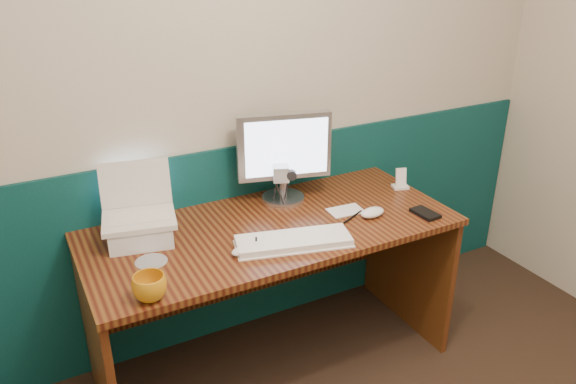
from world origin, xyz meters
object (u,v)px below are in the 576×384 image
laptop (136,195)px  mug (150,287)px  desk (273,298)px  monitor (283,157)px  camcorder (281,183)px  keyboard (293,242)px

laptop → mug: size_ratio=2.43×
desk → laptop: bearing=166.2°
monitor → mug: (-0.77, -0.50, -0.17)m
laptop → camcorder: laptop is taller
desk → mug: size_ratio=13.55×
mug → camcorder: 0.87m
mug → camcorder: camcorder is taller
laptop → keyboard: size_ratio=0.62×
desk → keyboard: size_ratio=3.46×
monitor → camcorder: size_ratio=1.94×
laptop → keyboard: 0.65m
camcorder → mug: bearing=-125.6°
keyboard → desk: bearing=106.3°
keyboard → mug: mug is taller
keyboard → camcorder: size_ratio=2.08×
mug → camcorder: bearing=31.8°
mug → camcorder: (0.73, 0.45, 0.06)m
monitor → mug: bearing=-132.4°
monitor → desk: bearing=-113.3°
keyboard → laptop: bearing=164.0°
desk → laptop: (-0.53, 0.13, 0.58)m
monitor → mug: monitor is taller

